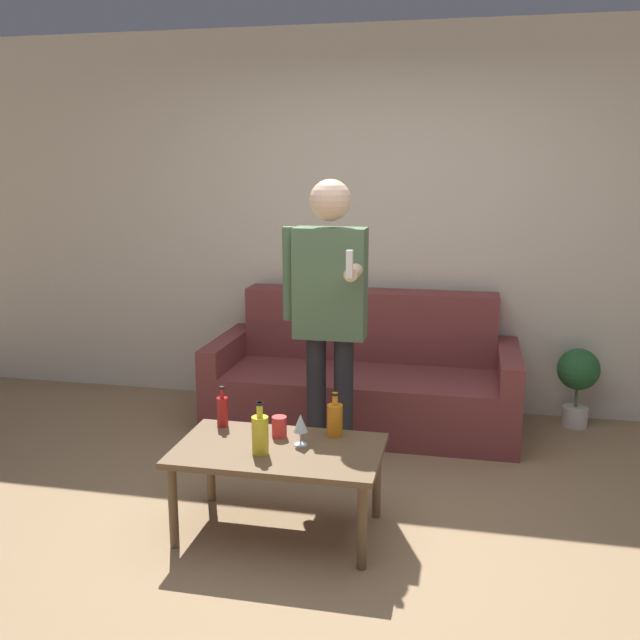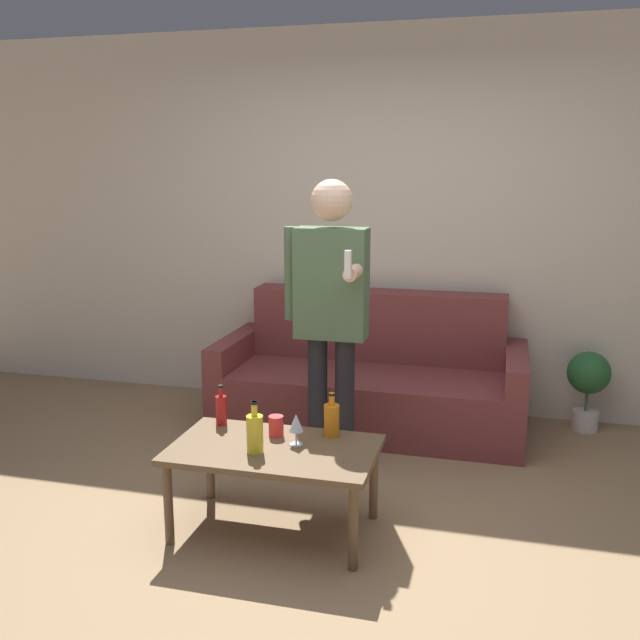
# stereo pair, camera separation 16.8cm
# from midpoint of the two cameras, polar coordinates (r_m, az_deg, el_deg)

# --- Properties ---
(ground_plane) EXTENTS (16.00, 16.00, 0.00)m
(ground_plane) POSITION_cam_midpoint_polar(r_m,az_deg,el_deg) (3.49, -1.21, -18.02)
(ground_plane) COLOR #997A56
(wall_back) EXTENTS (8.00, 0.06, 2.70)m
(wall_back) POSITION_cam_midpoint_polar(r_m,az_deg,el_deg) (5.15, 4.31, 7.75)
(wall_back) COLOR beige
(wall_back) RESTS_ON ground_plane
(couch) EXTENTS (2.06, 0.88, 0.89)m
(couch) POSITION_cam_midpoint_polar(r_m,az_deg,el_deg) (4.93, 2.58, -4.76)
(couch) COLOR brown
(couch) RESTS_ON ground_plane
(coffee_table) EXTENTS (0.99, 0.59, 0.44)m
(coffee_table) POSITION_cam_midpoint_polar(r_m,az_deg,el_deg) (3.49, -4.73, -10.88)
(coffee_table) COLOR brown
(coffee_table) RESTS_ON ground_plane
(bottle_orange) EXTENTS (0.08, 0.08, 0.25)m
(bottle_orange) POSITION_cam_midpoint_polar(r_m,az_deg,el_deg) (3.38, -6.25, -9.03)
(bottle_orange) COLOR yellow
(bottle_orange) RESTS_ON coffee_table
(bottle_green) EXTENTS (0.06, 0.06, 0.21)m
(bottle_green) POSITION_cam_midpoint_polar(r_m,az_deg,el_deg) (3.74, -9.10, -7.18)
(bottle_green) COLOR #B21E1E
(bottle_green) RESTS_ON coffee_table
(bottle_dark) EXTENTS (0.08, 0.08, 0.22)m
(bottle_dark) POSITION_cam_midpoint_polar(r_m,az_deg,el_deg) (3.57, -0.16, -7.91)
(bottle_dark) COLOR orange
(bottle_dark) RESTS_ON coffee_table
(wine_glass_near) EXTENTS (0.07, 0.07, 0.16)m
(wine_glass_near) POSITION_cam_midpoint_polar(r_m,az_deg,el_deg) (3.45, -2.98, -8.33)
(wine_glass_near) COLOR silver
(wine_glass_near) RESTS_ON coffee_table
(cup_on_table) EXTENTS (0.07, 0.07, 0.10)m
(cup_on_table) POSITION_cam_midpoint_polar(r_m,az_deg,el_deg) (3.58, -4.63, -8.51)
(cup_on_table) COLOR red
(cup_on_table) RESTS_ON coffee_table
(person_standing_front) EXTENTS (0.47, 0.43, 1.69)m
(person_standing_front) POSITION_cam_midpoint_polar(r_m,az_deg,el_deg) (3.93, -0.49, 1.29)
(person_standing_front) COLOR #232328
(person_standing_front) RESTS_ON ground_plane
(potted_plant) EXTENTS (0.28, 0.28, 0.55)m
(potted_plant) POSITION_cam_midpoint_polar(r_m,az_deg,el_deg) (5.12, 19.06, -4.29)
(potted_plant) COLOR silver
(potted_plant) RESTS_ON ground_plane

